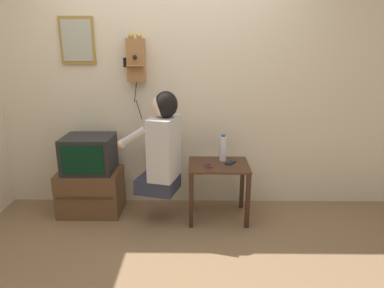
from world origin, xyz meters
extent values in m
plane|color=#846647|center=(0.00, 0.00, 0.00)|extent=(14.00, 14.00, 0.00)
cube|color=beige|center=(0.00, 1.00, 1.27)|extent=(6.80, 0.05, 2.55)
cube|color=#422819|center=(0.47, 0.61, 0.55)|extent=(0.57, 0.46, 0.02)
cube|color=#382215|center=(0.21, 0.40, 0.27)|extent=(0.04, 0.04, 0.54)
cube|color=#382215|center=(0.73, 0.40, 0.27)|extent=(0.04, 0.04, 0.54)
cube|color=#382215|center=(0.21, 0.81, 0.27)|extent=(0.04, 0.04, 0.54)
cube|color=#382215|center=(0.73, 0.81, 0.27)|extent=(0.04, 0.04, 0.54)
cube|color=#2D3347|center=(-0.11, 0.54, 0.38)|extent=(0.43, 0.42, 0.14)
cube|color=silver|center=(-0.04, 0.52, 0.74)|extent=(0.30, 0.40, 0.58)
sphere|color=beige|center=(-0.04, 0.52, 1.14)|extent=(0.21, 0.21, 0.21)
ellipsoid|color=black|center=(-0.02, 0.51, 1.15)|extent=(0.26, 0.26, 0.24)
cylinder|color=silver|center=(-0.30, 0.43, 0.87)|extent=(0.29, 0.15, 0.21)
cylinder|color=silver|center=(-0.22, 0.72, 0.87)|extent=(0.29, 0.15, 0.21)
sphere|color=beige|center=(-0.42, 0.46, 0.80)|extent=(0.09, 0.09, 0.09)
sphere|color=beige|center=(-0.34, 0.75, 0.80)|extent=(0.09, 0.09, 0.09)
cube|color=brown|center=(-0.82, 0.71, 0.22)|extent=(0.61, 0.41, 0.45)
cube|color=#432E1C|center=(-0.82, 0.50, 0.25)|extent=(0.55, 0.01, 0.02)
cube|color=#232326|center=(-0.81, 0.71, 0.62)|extent=(0.48, 0.40, 0.36)
cube|color=black|center=(-0.81, 0.51, 0.62)|extent=(0.39, 0.01, 0.28)
cube|color=#9E6B3D|center=(-0.33, 0.92, 1.52)|extent=(0.17, 0.11, 0.41)
cube|color=#9E6B3D|center=(-0.33, 0.83, 1.46)|extent=(0.16, 0.07, 0.03)
sphere|color=#B79338|center=(-0.37, 0.91, 1.74)|extent=(0.05, 0.05, 0.05)
sphere|color=#B79338|center=(-0.30, 0.91, 1.74)|extent=(0.05, 0.05, 0.05)
cone|color=black|center=(-0.33, 0.81, 1.55)|extent=(0.04, 0.05, 0.04)
cylinder|color=black|center=(-0.45, 0.92, 1.49)|extent=(0.03, 0.03, 0.09)
cylinder|color=black|center=(-0.35, 0.90, 1.21)|extent=(0.04, 0.04, 0.22)
cylinder|color=black|center=(-0.33, 0.91, 1.03)|extent=(0.07, 0.06, 0.19)
cube|color=olive|center=(-0.91, 0.96, 1.70)|extent=(0.34, 0.02, 0.45)
cube|color=#A8AD99|center=(-0.91, 0.95, 1.70)|extent=(0.29, 0.01, 0.39)
cube|color=maroon|center=(0.37, 0.55, 0.57)|extent=(0.08, 0.13, 0.01)
cube|color=black|center=(0.37, 0.55, 0.57)|extent=(0.06, 0.10, 0.00)
cube|color=black|center=(0.58, 0.63, 0.57)|extent=(0.12, 0.14, 0.01)
cube|color=black|center=(0.58, 0.63, 0.57)|extent=(0.10, 0.11, 0.00)
cylinder|color=silver|center=(0.52, 0.71, 0.68)|extent=(0.07, 0.07, 0.24)
cylinder|color=#2D4C8C|center=(0.52, 0.71, 0.81)|extent=(0.04, 0.04, 0.02)
camera|label=1|loc=(0.25, -2.50, 1.65)|focal=32.00mm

